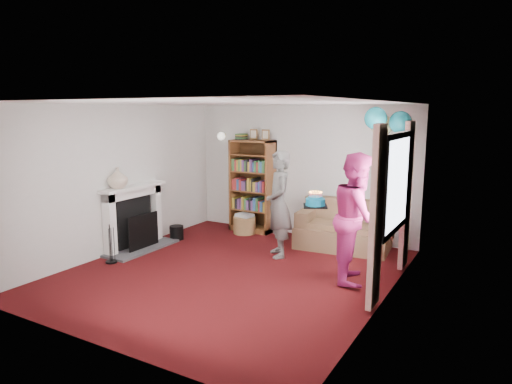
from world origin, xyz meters
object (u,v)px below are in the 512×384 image
Objects in this scene: sofa at (344,230)px; person_magenta at (358,218)px; bookcase at (253,187)px; person_striped at (279,204)px; birthday_cake at (315,202)px.

person_magenta is at bearing -70.10° from sofa.
bookcase reaches higher than person_striped.
person_striped is 1.53m from person_magenta.
birthday_cake is (0.83, -0.47, 0.20)m from person_striped.
person_magenta reaches higher than sofa.
sofa is 4.69× the size of birthday_cake.
birthday_cake is (-0.63, -0.02, 0.16)m from person_magenta.
person_magenta is 5.42× the size of birthday_cake.
person_magenta reaches higher than person_striped.
bookcase is at bearing 42.18° from person_magenta.
birthday_cake is at bearing 76.34° from person_magenta.
bookcase is at bearing 140.25° from birthday_cake.
person_magenta reaches higher than birthday_cake.
bookcase is at bearing 168.03° from sofa.
bookcase reaches higher than birthday_cake.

